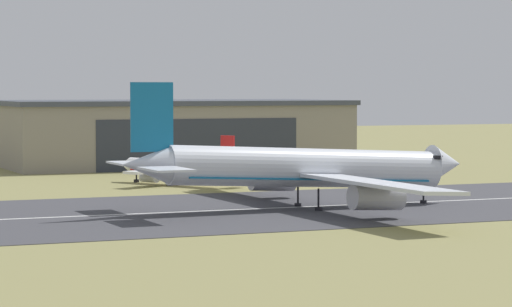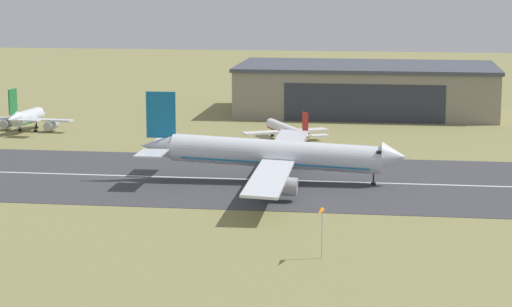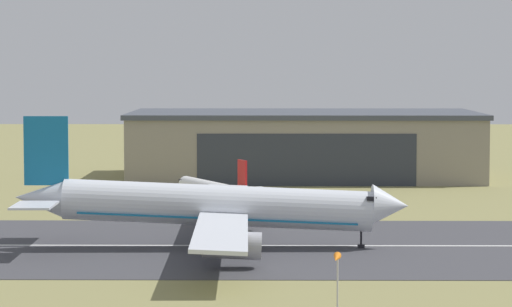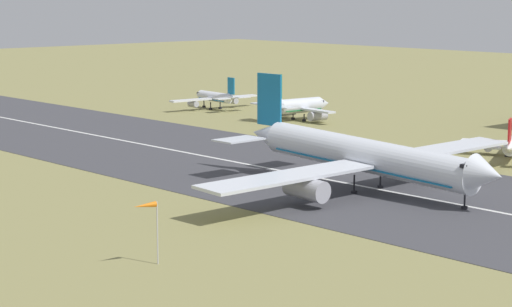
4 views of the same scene
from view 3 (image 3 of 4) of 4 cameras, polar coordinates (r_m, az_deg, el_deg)
The scene contains 6 objects.
runway_strip at distance 142.48m, azimuth -8.01°, elevation -4.31°, with size 446.46×44.84×0.06m, color #3D3D42.
runway_centreline at distance 142.48m, azimuth -8.01°, elevation -4.30°, with size 401.82×0.70×0.01m, color silver.
hangar_building at distance 225.19m, azimuth 2.27°, elevation 0.42°, with size 64.18×33.46×12.27m.
airplane_landing at distance 138.45m, azimuth -1.94°, elevation -2.53°, with size 45.20×59.60×15.19m.
airplane_parked_west at distance 178.73m, azimuth -2.08°, elevation -1.72°, with size 18.61×23.49×7.71m.
windsock_pole at distance 93.40m, azimuth 3.81°, elevation -5.15°, with size 0.91×2.73×6.56m.
Camera 3 is at (21.16, -24.08, 21.09)m, focal length 85.00 mm.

